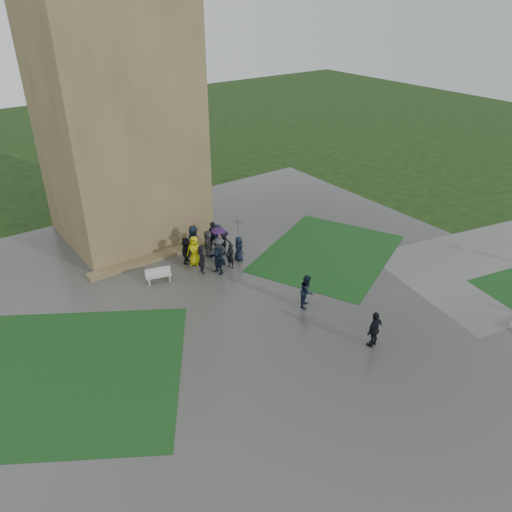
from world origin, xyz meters
TOP-DOWN VIEW (x-y plane):
  - ground at (0.00, 0.00)m, footprint 120.00×120.00m
  - plaza at (0.00, 2.00)m, footprint 34.00×34.00m
  - lawn_inset_left at (-8.50, 4.00)m, footprint 14.10×13.46m
  - lawn_inset_right at (8.50, 5.00)m, footprint 11.12×10.15m
  - tower at (0.00, 15.00)m, footprint 8.00×8.00m
  - tower_plinth at (0.00, 10.60)m, footprint 9.00×0.80m
  - bench at (-1.39, 8.10)m, footprint 1.47×0.80m
  - visitor_cluster at (2.25, 8.50)m, footprint 3.89×3.99m
  - pedestrian_mid at (3.69, 1.53)m, footprint 0.98×0.91m
  - pedestrian_near at (4.02, -2.69)m, footprint 1.14×0.76m

SIDE VIEW (x-z plane):
  - ground at x=0.00m, z-range 0.00..0.00m
  - plaza at x=0.00m, z-range 0.00..0.02m
  - lawn_inset_left at x=-8.50m, z-range 0.02..0.03m
  - lawn_inset_right at x=8.50m, z-range 0.02..0.03m
  - tower_plinth at x=0.00m, z-range 0.02..0.24m
  - bench at x=-1.39m, z-range 0.03..0.85m
  - pedestrian_mid at x=3.69m, z-range 0.02..1.79m
  - pedestrian_near at x=4.02m, z-range 0.02..1.82m
  - visitor_cluster at x=2.25m, z-range -0.23..2.36m
  - tower at x=0.00m, z-range 0.00..18.00m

